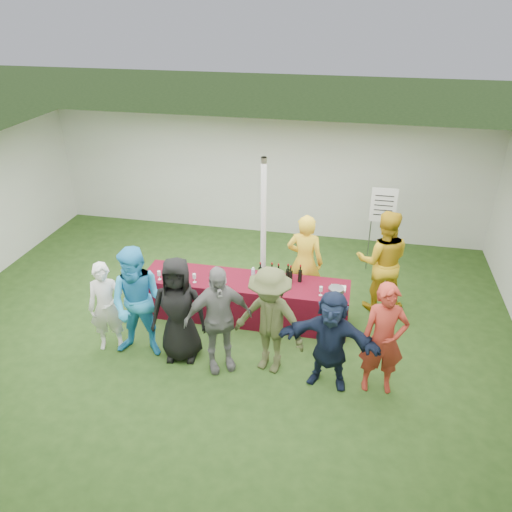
% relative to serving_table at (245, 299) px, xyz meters
% --- Properties ---
extents(ground, '(60.00, 60.00, 0.00)m').
position_rel_serving_table_xyz_m(ground, '(-0.34, -0.38, -0.38)').
color(ground, '#284719').
rests_on(ground, ground).
extents(tent, '(10.00, 10.00, 10.00)m').
position_rel_serving_table_xyz_m(tent, '(0.16, 0.82, 0.98)').
color(tent, white).
rests_on(tent, ground).
extents(serving_table, '(3.60, 0.80, 0.75)m').
position_rel_serving_table_xyz_m(serving_table, '(0.00, 0.00, 0.00)').
color(serving_table, '#61081A').
rests_on(serving_table, ground).
extents(wine_bottles, '(0.75, 0.13, 0.32)m').
position_rel_serving_table_xyz_m(wine_bottles, '(0.62, 0.13, 0.50)').
color(wine_bottles, black).
rests_on(wine_bottles, serving_table).
extents(wine_glasses, '(2.84, 0.14, 0.16)m').
position_rel_serving_table_xyz_m(wine_glasses, '(-0.44, -0.25, 0.49)').
color(wine_glasses, silver).
rests_on(wine_glasses, serving_table).
extents(water_bottle, '(0.07, 0.07, 0.23)m').
position_rel_serving_table_xyz_m(water_bottle, '(0.13, 0.08, 0.48)').
color(water_bottle, silver).
rests_on(water_bottle, serving_table).
extents(bar_towel, '(0.25, 0.18, 0.03)m').
position_rel_serving_table_xyz_m(bar_towel, '(1.60, 0.05, 0.39)').
color(bar_towel, white).
rests_on(bar_towel, serving_table).
extents(dump_bucket, '(0.25, 0.25, 0.18)m').
position_rel_serving_table_xyz_m(dump_bucket, '(1.57, -0.22, 0.46)').
color(dump_bucket, slate).
rests_on(dump_bucket, serving_table).
extents(wine_list_sign, '(0.50, 0.03, 1.80)m').
position_rel_serving_table_xyz_m(wine_list_sign, '(2.29, 2.22, 0.94)').
color(wine_list_sign, slate).
rests_on(wine_list_sign, ground).
extents(staff_pourer, '(0.70, 0.50, 1.81)m').
position_rel_serving_table_xyz_m(staff_pourer, '(0.96, 0.59, 0.53)').
color(staff_pourer, yellow).
rests_on(staff_pourer, ground).
extents(staff_back, '(0.96, 0.77, 1.91)m').
position_rel_serving_table_xyz_m(staff_back, '(2.31, 0.81, 0.58)').
color(staff_back, gold).
rests_on(staff_back, ground).
extents(customer_0, '(0.65, 0.53, 1.53)m').
position_rel_serving_table_xyz_m(customer_0, '(-1.94, -1.27, 0.39)').
color(customer_0, white).
rests_on(customer_0, ground).
extents(customer_1, '(0.94, 0.75, 1.87)m').
position_rel_serving_table_xyz_m(customer_1, '(-1.36, -1.31, 0.56)').
color(customer_1, '#2B9EDD').
rests_on(customer_1, ground).
extents(customer_2, '(0.92, 0.68, 1.74)m').
position_rel_serving_table_xyz_m(customer_2, '(-0.74, -1.26, 0.50)').
color(customer_2, black).
rests_on(customer_2, ground).
extents(customer_3, '(1.11, 0.88, 1.76)m').
position_rel_serving_table_xyz_m(customer_3, '(-0.08, -1.38, 0.50)').
color(customer_3, slate).
rests_on(customer_3, ground).
extents(customer_4, '(1.27, 0.94, 1.75)m').
position_rel_serving_table_xyz_m(customer_4, '(0.67, -1.26, 0.50)').
color(customer_4, '#4B502C').
rests_on(customer_4, ground).
extents(customer_5, '(1.49, 0.62, 1.56)m').
position_rel_serving_table_xyz_m(customer_5, '(1.57, -1.41, 0.41)').
color(customer_5, '#151F38').
rests_on(customer_5, ground).
extents(customer_6, '(0.68, 0.49, 1.75)m').
position_rel_serving_table_xyz_m(customer_6, '(2.30, -1.37, 0.50)').
color(customer_6, '#A32D20').
rests_on(customer_6, ground).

